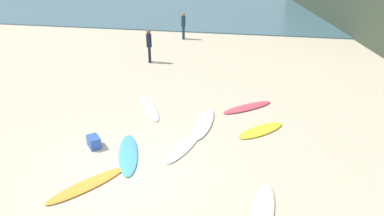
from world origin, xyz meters
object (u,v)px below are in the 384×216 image
object	(u,v)px
surfboard_2	(247,107)
surfboard_7	(87,185)
surfboard_4	(203,123)
beachgoer_near	(183,24)
surfboard_6	(262,210)
beach_cooler	(94,142)
surfboard_0	(128,154)
surfboard_3	(183,147)
surfboard_5	(149,107)
beachgoer_mid	(149,44)
surfboard_1	(261,130)

from	to	relation	value
surfboard_2	surfboard_7	world-z (taller)	surfboard_2
surfboard_4	beachgoer_near	distance (m)	12.07
surfboard_6	surfboard_4	bearing A→B (deg)	122.53
surfboard_6	beach_cooler	size ratio (longest dim) A/B	4.22
surfboard_2	beach_cooler	xyz separation A→B (m)	(-4.61, -3.71, 0.14)
surfboard_0	surfboard_3	distance (m)	1.70
surfboard_2	surfboard_6	distance (m)	5.74
surfboard_0	beach_cooler	size ratio (longest dim) A/B	4.69
surfboard_4	surfboard_6	size ratio (longest dim) A/B	1.15
surfboard_5	beachgoer_near	world-z (taller)	beachgoer_near
surfboard_2	surfboard_6	bearing A→B (deg)	146.78
surfboard_2	beachgoer_mid	bearing A→B (deg)	8.66
surfboard_3	beachgoer_near	bearing A→B (deg)	118.31
beachgoer_mid	surfboard_2	bearing A→B (deg)	33.20
surfboard_1	surfboard_2	bearing A→B (deg)	152.38
surfboard_2	surfboard_7	xyz separation A→B (m)	(-3.98, -5.59, -0.01)
surfboard_1	surfboard_5	world-z (taller)	surfboard_1
surfboard_3	surfboard_0	bearing A→B (deg)	-139.41
surfboard_6	surfboard_2	bearing A→B (deg)	101.81
surfboard_2	surfboard_3	xyz separation A→B (m)	(-1.85, -3.29, -0.01)
surfboard_3	beachgoer_mid	size ratio (longest dim) A/B	1.18
surfboard_2	surfboard_6	xyz separation A→B (m)	(0.58, -5.71, -0.01)
surfboard_1	surfboard_4	size ratio (longest dim) A/B	0.79
surfboard_3	surfboard_4	size ratio (longest dim) A/B	0.85
surfboard_1	surfboard_7	size ratio (longest dim) A/B	0.85
beach_cooler	beachgoer_near	bearing A→B (deg)	89.85
surfboard_1	beachgoer_near	world-z (taller)	beachgoer_near
surfboard_4	surfboard_7	distance (m)	4.71
surfboard_3	surfboard_4	distance (m)	1.72
surfboard_0	surfboard_2	distance (m)	5.24
surfboard_0	surfboard_7	size ratio (longest dim) A/B	1.03
surfboard_1	beachgoer_mid	world-z (taller)	beachgoer_mid
surfboard_1	surfboard_6	distance (m)	3.96
surfboard_0	beachgoer_near	world-z (taller)	beachgoer_near
beachgoer_near	beachgoer_mid	distance (m)	5.21
surfboard_6	surfboard_7	size ratio (longest dim) A/B	0.93
surfboard_2	surfboard_4	world-z (taller)	surfboard_2
surfboard_7	surfboard_4	bearing A→B (deg)	94.26
surfboard_7	beach_cooler	world-z (taller)	beach_cooler
surfboard_1	beach_cooler	xyz separation A→B (m)	(-5.14, -1.96, 0.14)
surfboard_5	beach_cooler	xyz separation A→B (m)	(-0.86, -3.05, 0.15)
surfboard_0	surfboard_3	world-z (taller)	surfboard_0
surfboard_6	beachgoer_mid	distance (m)	12.16
surfboard_1	surfboard_3	world-z (taller)	surfboard_1
surfboard_1	beachgoer_mid	size ratio (longest dim) A/B	1.10
surfboard_4	beachgoer_mid	xyz separation A→B (m)	(-3.88, 6.47, 0.93)
surfboard_4	surfboard_7	xyz separation A→B (m)	(-2.51, -3.99, -0.01)
beachgoer_near	beach_cooler	bearing A→B (deg)	-0.91
beach_cooler	surfboard_7	bearing A→B (deg)	-71.25
surfboard_7	beachgoer_near	bearing A→B (deg)	128.64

